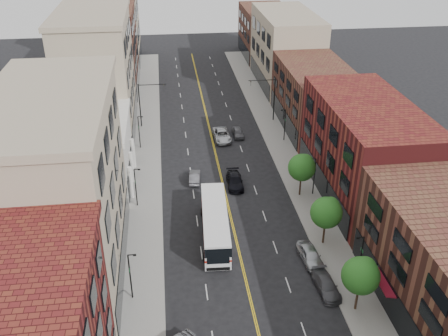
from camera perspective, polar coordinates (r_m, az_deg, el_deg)
name	(u,v)px	position (r m, az deg, el deg)	size (l,w,h in m)	color
sidewalk_left	(147,163)	(71.45, -8.81, 0.55)	(4.00, 110.00, 0.15)	gray
sidewalk_right	(285,155)	(73.33, 6.98, 1.46)	(4.00, 110.00, 0.15)	gray
bldg_l_tanoffice	(61,194)	(48.90, -18.12, -2.80)	(10.00, 22.00, 18.00)	tan
bldg_l_white	(90,154)	(66.82, -15.10, 1.55)	(10.00, 14.00, 8.00)	silver
bldg_l_far_a	(98,75)	(80.59, -14.22, 10.22)	(10.00, 20.00, 18.00)	tan
bldg_l_far_b	(109,50)	(100.07, -13.01, 13.01)	(10.00, 20.00, 15.00)	#5B2D24
bldg_l_far_c	(114,17)	(116.94, -12.44, 16.55)	(10.00, 16.00, 20.00)	tan
bldg_r_mid	(364,150)	(63.51, 15.73, 2.01)	(10.00, 22.00, 12.00)	#5A1718
bldg_r_far_a	(315,97)	(81.97, 10.38, 7.98)	(10.00, 20.00, 10.00)	#5B2D24
bldg_r_far_b	(286,49)	(100.61, 7.07, 13.30)	(10.00, 22.00, 14.00)	tan
bldg_r_far_c	(265,33)	(119.87, 4.75, 15.17)	(10.00, 18.00, 11.00)	#5B2D24
tree_r_1	(361,274)	(46.43, 15.43, -11.64)	(3.40, 3.40, 5.59)	black
tree_r_2	(327,212)	(53.84, 11.69, -4.90)	(3.40, 3.40, 5.59)	black
tree_r_3	(302,167)	(61.99, 8.95, 0.16)	(3.40, 3.40, 5.59)	black
lamp_l_1	(130,274)	(47.42, -10.64, -11.81)	(0.81, 0.55, 5.05)	black
lamp_l_2	(136,185)	(60.50, -10.03, -1.97)	(0.81, 0.55, 5.05)	black
lamp_l_3	(139,130)	(74.73, -9.66, 4.27)	(0.81, 0.55, 5.05)	black
lamp_r_1	(361,255)	(50.46, 15.35, -9.60)	(0.81, 0.55, 5.05)	black
lamp_r_2	(314,174)	(62.91, 10.26, -0.71)	(0.81, 0.55, 5.05)	black
lamp_r_3	(285,123)	(76.69, 6.95, 5.13)	(0.81, 0.55, 5.05)	black
signal_mast_left	(144,100)	(81.45, -9.13, 7.68)	(4.49, 0.18, 7.20)	black
signal_mast_right	(270,94)	(83.14, 5.28, 8.37)	(4.49, 0.18, 7.20)	black
city_bus	(215,222)	(55.11, -1.03, -6.20)	(3.52, 12.55, 3.19)	white
car_parked_mid	(326,286)	(49.90, 11.62, -13.03)	(1.84, 4.52, 1.31)	#49494E
car_parked_far	(310,255)	(52.99, 9.83, -9.78)	(1.85, 4.59, 1.56)	#B6BABF
car_lane_behind	(195,177)	(66.11, -3.38, -1.03)	(1.37, 3.92, 1.29)	#54545A
car_lane_a	(235,181)	(64.98, 1.24, -1.49)	(2.00, 4.91, 1.43)	black
car_lane_b	(222,135)	(77.40, -0.25, 3.78)	(2.52, 5.47, 1.52)	silver
car_lane_c	(238,133)	(78.57, 1.60, 4.07)	(1.52, 3.79, 1.29)	#525358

